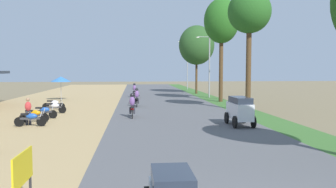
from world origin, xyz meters
The scene contains 18 objects.
parked_motorbike_second centered at (-8.88, 14.19, 0.55)m, with size 1.80×0.54×0.94m.
parked_motorbike_third centered at (-9.10, 15.76, 0.55)m, with size 1.80×0.54×0.94m.
parked_motorbike_fourth centered at (-8.97, 17.45, 0.55)m, with size 1.80×0.54×0.94m.
parked_motorbike_fifth centered at (-8.91, 20.22, 0.55)m, with size 1.80×0.54×0.94m.
parked_motorbike_sixth centered at (-9.47, 22.63, 0.55)m, with size 1.80×0.54×0.94m.
street_signboard centered at (-5.34, 1.34, 1.11)m, with size 0.06×1.30×1.50m.
vendor_umbrella centered at (-10.74, 31.70, 2.31)m, with size 2.20×2.20×2.52m.
pedestrian_on_shoulder centered at (-9.19, 14.82, 0.96)m, with size 0.43×0.36×1.62m.
median_tree_second centered at (5.92, 20.10, 7.66)m, with size 3.31×3.31×9.40m.
median_tree_third centered at (5.84, 28.39, 8.12)m, with size 3.53×3.53×10.41m.
median_tree_fourth centered at (5.50, 40.50, 6.61)m, with size 4.80×4.80×9.22m.
streetlamp_near centered at (5.80, 33.71, 4.24)m, with size 3.16×0.20×7.20m.
streetlamp_mid centered at (5.80, 50.58, 4.68)m, with size 3.16×0.20×8.04m.
utility_pole_near centered at (8.26, 27.53, 4.85)m, with size 1.80×0.20×9.33m.
car_van_white centered at (3.13, 13.22, 1.02)m, with size 1.19×2.41×1.67m.
motorbike_foreground_rider centered at (-3.09, 17.34, 0.86)m, with size 0.54×1.80×1.66m.
motorbike_ahead_second centered at (-2.73, 24.25, 0.86)m, with size 0.54×1.80×1.66m.
motorbike_ahead_third centered at (-2.94, 34.66, 0.86)m, with size 0.54×1.80×1.66m.
Camera 1 is at (-2.94, -6.28, 3.33)m, focal length 37.18 mm.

